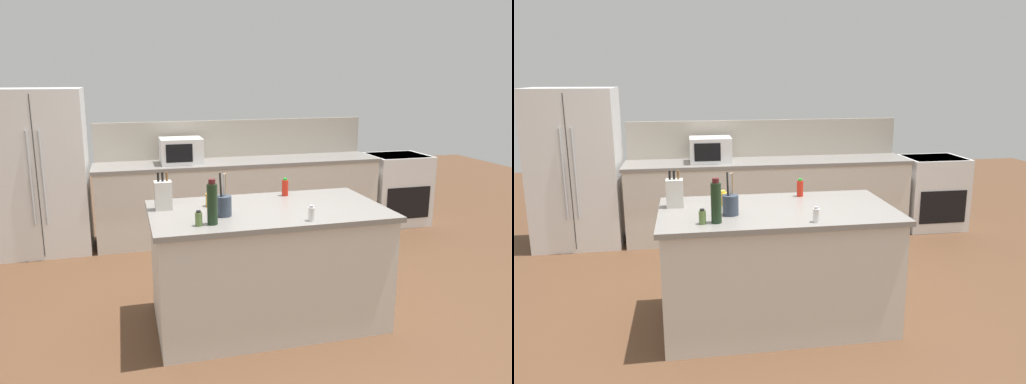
# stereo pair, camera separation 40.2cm
# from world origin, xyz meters

# --- Properties ---
(ground_plane) EXTENTS (14.00, 14.00, 0.00)m
(ground_plane) POSITION_xyz_m (0.00, 0.00, 0.00)
(ground_plane) COLOR brown
(back_counter_run) EXTENTS (3.43, 0.66, 0.94)m
(back_counter_run) POSITION_xyz_m (0.30, 2.20, 0.47)
(back_counter_run) COLOR beige
(back_counter_run) RESTS_ON ground_plane
(wall_backsplash) EXTENTS (3.39, 0.03, 0.46)m
(wall_backsplash) POSITION_xyz_m (0.30, 2.52, 1.17)
(wall_backsplash) COLOR #B2A899
(wall_backsplash) RESTS_ON back_counter_run
(kitchen_island) EXTENTS (1.82, 1.02, 0.94)m
(kitchen_island) POSITION_xyz_m (0.00, 0.00, 0.47)
(kitchen_island) COLOR beige
(kitchen_island) RESTS_ON ground_plane
(refrigerator) EXTENTS (0.96, 0.75, 1.81)m
(refrigerator) POSITION_xyz_m (-1.94, 2.25, 0.90)
(refrigerator) COLOR white
(refrigerator) RESTS_ON ground_plane
(range_oven) EXTENTS (0.76, 0.65, 0.92)m
(range_oven) POSITION_xyz_m (2.44, 2.20, 0.47)
(range_oven) COLOR white
(range_oven) RESTS_ON ground_plane
(microwave) EXTENTS (0.48, 0.39, 0.29)m
(microwave) POSITION_xyz_m (-0.40, 2.20, 1.09)
(microwave) COLOR white
(microwave) RESTS_ON back_counter_run
(knife_block) EXTENTS (0.13, 0.10, 0.29)m
(knife_block) POSITION_xyz_m (-0.78, 0.18, 1.05)
(knife_block) COLOR beige
(knife_block) RESTS_ON kitchen_island
(utensil_crock) EXTENTS (0.12, 0.12, 0.32)m
(utensil_crock) POSITION_xyz_m (-0.37, -0.12, 1.02)
(utensil_crock) COLOR #333D4C
(utensil_crock) RESTS_ON kitchen_island
(spice_jar_oregano) EXTENTS (0.05, 0.05, 0.11)m
(spice_jar_oregano) POSITION_xyz_m (-0.59, -0.32, 0.99)
(spice_jar_oregano) COLOR #567038
(spice_jar_oregano) RESTS_ON kitchen_island
(hot_sauce_bottle) EXTENTS (0.05, 0.05, 0.15)m
(hot_sauce_bottle) POSITION_xyz_m (0.26, 0.36, 1.01)
(hot_sauce_bottle) COLOR red
(hot_sauce_bottle) RESTS_ON kitchen_island
(salt_shaker) EXTENTS (0.05, 0.05, 0.11)m
(salt_shaker) POSITION_xyz_m (0.20, -0.40, 0.99)
(salt_shaker) COLOR silver
(salt_shaker) RESTS_ON kitchen_island
(honey_jar) EXTENTS (0.08, 0.08, 0.12)m
(honey_jar) POSITION_xyz_m (-0.42, 0.18, 0.99)
(honey_jar) COLOR gold
(honey_jar) RESTS_ON kitchen_island
(wine_bottle) EXTENTS (0.07, 0.07, 0.32)m
(wine_bottle) POSITION_xyz_m (-0.49, -0.30, 1.09)
(wine_bottle) COLOR black
(wine_bottle) RESTS_ON kitchen_island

